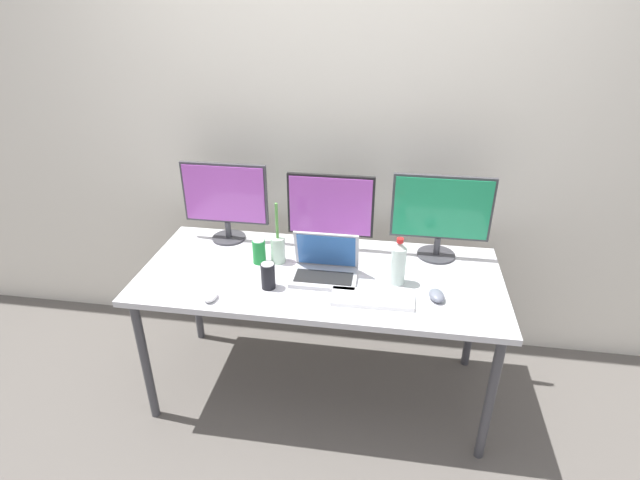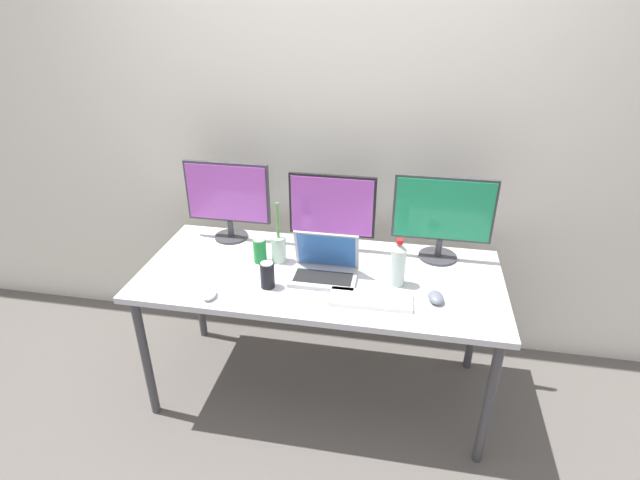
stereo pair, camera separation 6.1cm
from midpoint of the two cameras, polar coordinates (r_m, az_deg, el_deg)
The scene contains 14 objects.
ground_plane at distance 2.88m, azimuth 0.64°, elevation -16.46°, with size 16.00×16.00×0.00m, color #5B5651.
wall_back at distance 2.75m, azimuth 2.98°, elevation 12.73°, with size 7.00×0.08×2.60m, color silver.
work_desk at distance 2.46m, azimuth 0.72°, elevation -4.97°, with size 1.74×0.77×0.74m.
monitor_left at distance 2.69m, azimuth -9.86°, elevation 4.80°, with size 0.46×0.18×0.43m.
monitor_center at distance 2.56m, azimuth 2.06°, elevation 3.39°, with size 0.44×0.18×0.41m.
monitor_right at distance 2.53m, azimuth 14.54°, elevation 2.79°, with size 0.49×0.19×0.44m.
laptop_silver at distance 2.37m, azimuth 1.30°, elevation -3.10°, with size 0.31×0.21×0.22m.
keyboard_main at distance 2.23m, azimuth 6.65°, elevation -6.80°, with size 0.37×0.13×0.02m, color white.
mouse_by_keyboard at distance 2.29m, azimuth -11.77°, elevation -6.07°, with size 0.06×0.09×0.03m, color silver.
mouse_by_laptop at distance 2.28m, azimuth 13.86°, elevation -6.39°, with size 0.07×0.10×0.04m, color slate.
water_bottle at distance 2.32m, azimuth 9.66°, elevation -2.74°, with size 0.07×0.07×0.23m.
soda_can_near_keyboard at distance 2.30m, azimuth -5.27°, elevation -4.01°, with size 0.07×0.07×0.13m.
soda_can_by_laptop at distance 2.50m, azimuth -6.18°, elevation -1.21°, with size 0.07×0.07×0.13m.
bamboo_vase at distance 2.49m, azimuth -4.03°, elevation -0.90°, with size 0.07×0.07×0.32m.
Camera 2 is at (0.38, -2.04, 2.00)m, focal length 28.00 mm.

